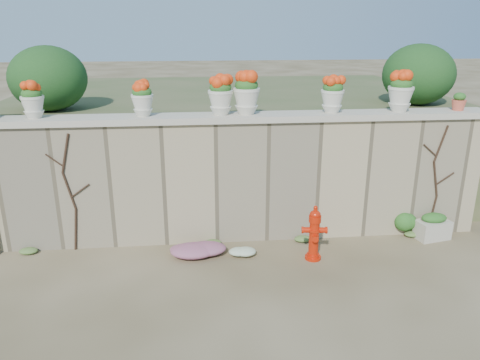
{
  "coord_description": "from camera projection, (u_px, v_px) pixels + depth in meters",
  "views": [
    {
      "loc": [
        -0.73,
        -5.4,
        3.47
      ],
      "look_at": [
        -0.06,
        1.4,
        1.15
      ],
      "focal_mm": 35.0,
      "sensor_mm": 36.0,
      "label": 1
    }
  ],
  "objects": [
    {
      "name": "ground",
      "position": [
        255.0,
        294.0,
        6.27
      ],
      "size": [
        80.0,
        80.0,
        0.0
      ],
      "primitive_type": "plane",
      "color": "#483C24",
      "rests_on": "ground"
    },
    {
      "name": "stone_wall",
      "position": [
        241.0,
        181.0,
        7.65
      ],
      "size": [
        8.0,
        0.4,
        2.0
      ],
      "primitive_type": "cube",
      "color": "tan",
      "rests_on": "ground"
    },
    {
      "name": "wall_cap",
      "position": [
        241.0,
        117.0,
        7.31
      ],
      "size": [
        8.1,
        0.52,
        0.1
      ],
      "primitive_type": "cube",
      "color": "beige",
      "rests_on": "stone_wall"
    },
    {
      "name": "raised_fill",
      "position": [
        227.0,
        136.0,
        10.66
      ],
      "size": [
        9.0,
        6.0,
        2.0
      ],
      "primitive_type": "cube",
      "color": "#384C23",
      "rests_on": "ground"
    },
    {
      "name": "back_shrub_left",
      "position": [
        48.0,
        78.0,
        7.98
      ],
      "size": [
        1.3,
        1.3,
        1.1
      ],
      "primitive_type": "ellipsoid",
      "color": "#143814",
      "rests_on": "raised_fill"
    },
    {
      "name": "back_shrub_right",
      "position": [
        418.0,
        74.0,
        8.6
      ],
      "size": [
        1.3,
        1.3,
        1.1
      ],
      "primitive_type": "ellipsoid",
      "color": "#143814",
      "rests_on": "raised_fill"
    },
    {
      "name": "vine_left",
      "position": [
        70.0,
        192.0,
        7.19
      ],
      "size": [
        0.6,
        0.04,
        1.91
      ],
      "color": "black",
      "rests_on": "ground"
    },
    {
      "name": "vine_right",
      "position": [
        436.0,
        179.0,
        7.74
      ],
      "size": [
        0.6,
        0.04,
        1.91
      ],
      "color": "black",
      "rests_on": "ground"
    },
    {
      "name": "fire_hydrant",
      "position": [
        314.0,
        233.0,
        7.08
      ],
      "size": [
        0.38,
        0.27,
        0.87
      ],
      "rotation": [
        0.0,
        0.0,
        -0.13
      ],
      "color": "#BC1C07",
      "rests_on": "ground"
    },
    {
      "name": "planter_box",
      "position": [
        433.0,
        227.0,
        7.83
      ],
      "size": [
        0.6,
        0.42,
        0.45
      ],
      "rotation": [
        0.0,
        0.0,
        0.21
      ],
      "color": "beige",
      "rests_on": "ground"
    },
    {
      "name": "green_shrub",
      "position": [
        409.0,
        221.0,
        7.91
      ],
      "size": [
        0.59,
        0.53,
        0.56
      ],
      "primitive_type": "ellipsoid",
      "color": "#1E5119",
      "rests_on": "ground"
    },
    {
      "name": "magenta_clump",
      "position": [
        195.0,
        251.0,
        7.21
      ],
      "size": [
        0.91,
        0.61,
        0.24
      ],
      "primitive_type": "ellipsoid",
      "color": "#C52795",
      "rests_on": "ground"
    },
    {
      "name": "white_flowers",
      "position": [
        244.0,
        253.0,
        7.2
      ],
      "size": [
        0.52,
        0.41,
        0.19
      ],
      "primitive_type": "ellipsoid",
      "color": "white",
      "rests_on": "ground"
    },
    {
      "name": "urn_pot_0",
      "position": [
        32.0,
        101.0,
        6.92
      ],
      "size": [
        0.34,
        0.34,
        0.53
      ],
      "color": "beige",
      "rests_on": "wall_cap"
    },
    {
      "name": "urn_pot_1",
      "position": [
        142.0,
        99.0,
        7.07
      ],
      "size": [
        0.34,
        0.34,
        0.53
      ],
      "color": "beige",
      "rests_on": "wall_cap"
    },
    {
      "name": "urn_pot_2",
      "position": [
        220.0,
        95.0,
        7.17
      ],
      "size": [
        0.39,
        0.39,
        0.61
      ],
      "color": "beige",
      "rests_on": "wall_cap"
    },
    {
      "name": "urn_pot_3",
      "position": [
        246.0,
        93.0,
        7.2
      ],
      "size": [
        0.42,
        0.42,
        0.65
      ],
      "color": "beige",
      "rests_on": "wall_cap"
    },
    {
      "name": "urn_pot_4",
      "position": [
        333.0,
        95.0,
        7.34
      ],
      "size": [
        0.37,
        0.37,
        0.57
      ],
      "color": "beige",
      "rests_on": "wall_cap"
    },
    {
      "name": "urn_pot_5",
      "position": [
        401.0,
        92.0,
        7.43
      ],
      "size": [
        0.41,
        0.41,
        0.64
      ],
      "color": "beige",
      "rests_on": "wall_cap"
    },
    {
      "name": "terracotta_pot",
      "position": [
        459.0,
        102.0,
        7.58
      ],
      "size": [
        0.23,
        0.23,
        0.28
      ],
      "color": "#C9553D",
      "rests_on": "wall_cap"
    }
  ]
}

